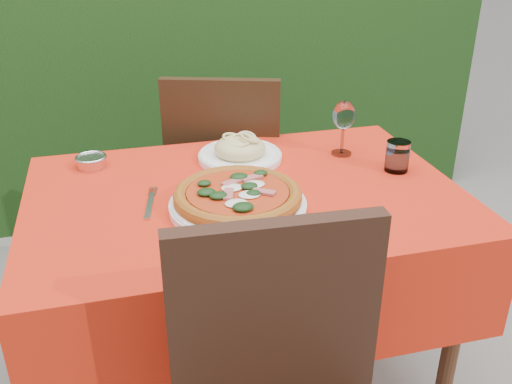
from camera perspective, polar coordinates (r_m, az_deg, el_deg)
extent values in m
plane|color=slate|center=(2.11, -0.92, -18.51)|extent=(60.00, 60.00, 0.00)
cube|color=black|center=(3.10, -8.08, 13.24)|extent=(3.20, 0.55, 1.60)
cube|color=#492917|center=(1.68, -1.09, -0.81)|extent=(1.20, 0.80, 0.04)
cylinder|color=#492917|center=(1.82, 19.01, -13.98)|extent=(0.05, 0.05, 0.70)
cylinder|color=#492917|center=(2.13, -17.61, -7.29)|extent=(0.05, 0.05, 0.70)
cylinder|color=#492917|center=(2.30, 10.13, -3.73)|extent=(0.05, 0.05, 0.70)
cube|color=red|center=(1.75, -1.05, -4.67)|extent=(1.26, 0.86, 0.32)
cube|color=black|center=(1.19, 1.93, -13.10)|extent=(0.44, 0.06, 0.48)
cube|color=black|center=(2.40, -2.80, 1.03)|extent=(0.54, 0.54, 0.04)
cube|color=black|center=(2.12, -3.49, 5.05)|extent=(0.42, 0.17, 0.47)
cylinder|color=black|center=(2.67, 1.67, -2.08)|extent=(0.04, 0.04, 0.44)
cylinder|color=black|center=(2.70, -6.20, -1.85)|extent=(0.04, 0.04, 0.44)
cylinder|color=black|center=(2.35, 1.38, -6.35)|extent=(0.04, 0.04, 0.44)
cylinder|color=black|center=(2.39, -7.58, -6.02)|extent=(0.04, 0.04, 0.44)
cylinder|color=white|center=(1.57, -1.82, -1.37)|extent=(0.38, 0.38, 0.02)
cylinder|color=orange|center=(1.56, -1.83, -0.62)|extent=(0.37, 0.37, 0.03)
cylinder|color=maroon|center=(1.55, -1.84, -0.05)|extent=(0.30, 0.30, 0.01)
cylinder|color=white|center=(1.89, -1.61, 3.55)|extent=(0.28, 0.28, 0.02)
ellipsoid|color=#DBCE89|center=(1.88, -1.62, 4.41)|extent=(0.21, 0.21, 0.08)
cylinder|color=white|center=(1.84, 13.95, 3.50)|extent=(0.07, 0.07, 0.10)
cylinder|color=#9EC1D6|center=(1.85, 13.91, 3.08)|extent=(0.06, 0.06, 0.07)
cylinder|color=silver|center=(1.95, 8.52, 3.85)|extent=(0.07, 0.07, 0.01)
cylinder|color=silver|center=(1.93, 8.62, 5.24)|extent=(0.01, 0.01, 0.09)
ellipsoid|color=silver|center=(1.91, 8.79, 7.61)|extent=(0.08, 0.08, 0.09)
cube|color=silver|center=(1.61, -10.58, -1.36)|extent=(0.07, 0.21, 0.01)
cylinder|color=silver|center=(1.90, -16.13, 2.89)|extent=(0.09, 0.09, 0.03)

